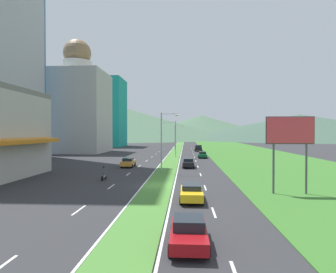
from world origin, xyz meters
The scene contains 41 objects.
ground_plane centered at (0.00, 0.00, 0.00)m, with size 600.00×600.00×0.00m, color #2D2D30.
grass_median centered at (0.00, 60.00, 0.03)m, with size 3.20×240.00×0.06m, color #477F33.
grass_verge_right centered at (20.60, 60.00, 0.03)m, with size 24.00×240.00×0.06m, color #387028.
lane_dash_left_1 centered at (-5.10, -10.50, 0.01)m, with size 0.16×2.80×0.01m, color silver.
lane_dash_left_2 centered at (-5.10, -1.00, 0.01)m, with size 0.16×2.80×0.01m, color silver.
lane_dash_left_3 centered at (-5.10, 8.50, 0.01)m, with size 0.16×2.80×0.01m, color silver.
lane_dash_left_4 centered at (-5.10, 18.00, 0.01)m, with size 0.16×2.80×0.01m, color silver.
lane_dash_left_5 centered at (-5.10, 27.50, 0.01)m, with size 0.16×2.80×0.01m, color silver.
lane_dash_left_6 centered at (-5.10, 37.00, 0.01)m, with size 0.16×2.80×0.01m, color silver.
lane_dash_left_7 centered at (-5.10, 46.50, 0.01)m, with size 0.16×2.80×0.01m, color silver.
lane_dash_left_8 centered at (-5.10, 56.00, 0.01)m, with size 0.16×2.80×0.01m, color silver.
lane_dash_left_9 centered at (-5.10, 65.50, 0.01)m, with size 0.16×2.80×0.01m, color silver.
lane_dash_left_10 centered at (-5.10, 75.00, 0.01)m, with size 0.16×2.80×0.01m, color silver.
lane_dash_right_1 centered at (5.10, -10.50, 0.01)m, with size 0.16×2.80×0.01m, color silver.
lane_dash_right_2 centered at (5.10, -1.00, 0.01)m, with size 0.16×2.80×0.01m, color silver.
lane_dash_right_3 centered at (5.10, 8.50, 0.01)m, with size 0.16×2.80×0.01m, color silver.
lane_dash_right_4 centered at (5.10, 18.00, 0.01)m, with size 0.16×2.80×0.01m, color silver.
lane_dash_right_5 centered at (5.10, 27.50, 0.01)m, with size 0.16×2.80×0.01m, color silver.
lane_dash_right_6 centered at (5.10, 37.00, 0.01)m, with size 0.16×2.80×0.01m, color silver.
lane_dash_right_7 centered at (5.10, 46.50, 0.01)m, with size 0.16×2.80×0.01m, color silver.
lane_dash_right_8 centered at (5.10, 56.00, 0.01)m, with size 0.16×2.80×0.01m, color silver.
lane_dash_right_9 centered at (5.10, 65.50, 0.01)m, with size 0.16×2.80×0.01m, color silver.
lane_dash_right_10 centered at (5.10, 75.00, 0.01)m, with size 0.16×2.80×0.01m, color silver.
edge_line_median_left centered at (-1.75, 60.00, 0.01)m, with size 0.16×240.00×0.01m, color silver.
edge_line_median_right centered at (1.75, 60.00, 0.01)m, with size 0.16×240.00×0.01m, color silver.
domed_building centered at (-29.10, 52.02, 13.54)m, with size 16.72×16.72×33.42m.
midrise_colored centered at (-31.19, 87.16, 14.10)m, with size 16.28×16.28×28.20m, color teal.
hill_far_left centered at (-68.54, 230.49, 16.38)m, with size 227.38×227.38×32.76m, color #47664C.
hill_far_center centered at (20.57, 295.67, 12.61)m, with size 170.75×170.75×25.21m, color #47664C.
hill_far_right centered at (100.84, 222.81, 10.68)m, with size 215.04×215.04×21.36m, color #3D5647.
street_lamp_near centered at (-0.22, 9.60, 5.03)m, with size 2.62×0.42×8.75m.
street_lamp_mid centered at (0.15, 37.63, 5.02)m, with size 3.39×0.53×8.58m.
street_lamp_far centered at (-0.18, 65.54, 4.88)m, with size 3.54×0.37×8.28m.
billboard_roadside centered at (12.95, -3.82, 5.66)m, with size 4.57×0.28×7.45m.
car_0 centered at (3.52, -7.00, 0.73)m, with size 2.01×4.38×1.40m.
car_1 centered at (3.46, 16.70, 0.78)m, with size 1.97×4.39×1.55m.
car_2 centered at (6.87, 34.90, 0.75)m, with size 1.98×4.44×1.47m.
car_3 centered at (-6.80, 16.84, 0.79)m, with size 2.00×4.55×1.54m.
car_4 centered at (3.18, -16.90, 0.74)m, with size 2.00×4.30×1.46m.
pickup_truck_0 centered at (6.95, 58.60, 0.98)m, with size 2.18×5.40×2.00m.
motorcycle_rider centered at (-7.09, 3.12, 0.75)m, with size 0.36×2.00×1.80m.
Camera 1 is at (3.02, -31.93, 5.94)m, focal length 30.87 mm.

